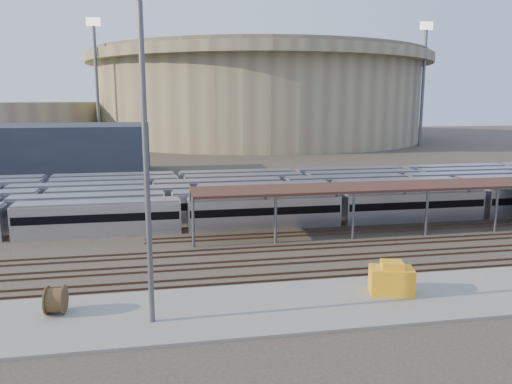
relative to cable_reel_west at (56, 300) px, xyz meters
name	(u,v)px	position (x,y,z in m)	size (l,w,h in m)	color
ground	(273,247)	(18.38, 13.64, -1.21)	(420.00, 420.00, 0.00)	#383026
apron	(249,309)	(13.38, -1.36, -1.11)	(50.00, 9.00, 0.20)	gray
subway_trains	(244,196)	(18.39, 32.14, 0.59)	(130.48, 23.90, 3.60)	#B5B5BA
inspection_shed	(450,186)	(40.38, 17.64, 3.78)	(60.30, 6.00, 5.30)	#535458
empty_tracks	(284,261)	(18.38, 8.64, -1.12)	(170.00, 9.62, 0.18)	#4C3323
stadium	(259,95)	(43.38, 153.64, 15.26)	(124.00, 124.00, 32.50)	gray
secondary_arena	(13,124)	(-41.62, 143.64, 5.79)	(56.00, 56.00, 14.00)	gray
service_building	(38,151)	(-16.62, 68.64, 3.79)	(42.00, 20.00, 10.00)	#1E232D
floodlight_0	(97,80)	(-11.62, 123.64, 19.44)	(4.00, 1.00, 38.40)	#535458
floodlight_2	(423,81)	(88.38, 113.64, 19.44)	(4.00, 1.00, 38.40)	#535458
floodlight_3	(164,85)	(8.38, 173.64, 19.44)	(4.00, 1.00, 38.40)	#535458
cable_reel_west	(56,300)	(0.00, 0.00, 0.00)	(2.01, 2.01, 1.12)	brown
yard_light_pole	(146,167)	(6.60, -2.47, 9.46)	(0.81, 0.36, 20.77)	#535458
yellow_equipment	(391,281)	(24.58, -0.69, 0.01)	(3.24, 2.02, 2.02)	orange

